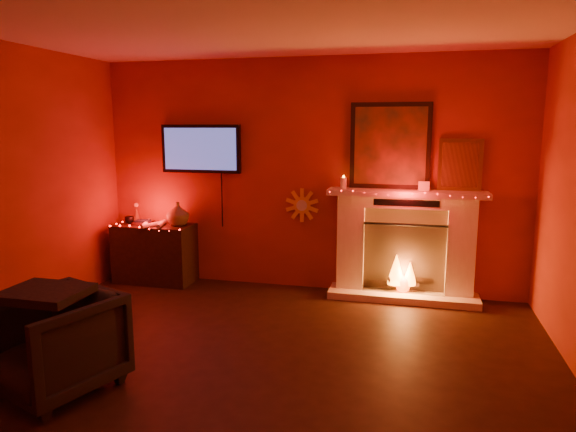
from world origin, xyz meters
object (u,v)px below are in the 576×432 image
tv (201,149)px  sunburst_clock (302,205)px  fireplace (404,235)px  armchair (54,343)px  console_table (156,250)px

tv → sunburst_clock: bearing=1.2°
fireplace → sunburst_clock: size_ratio=5.45×
armchair → sunburst_clock: bearing=86.9°
tv → console_table: tv is taller
fireplace → tv: fireplace is taller
fireplace → armchair: (-2.42, -2.75, -0.36)m
armchair → console_table: bearing=122.8°
tv → console_table: 1.38m
fireplace → armchair: size_ratio=2.72×
tv → console_table: bearing=-161.0°
tv → armchair: 3.09m
fireplace → armchair: bearing=-131.4°
sunburst_clock → fireplace: bearing=-4.4°
fireplace → tv: bearing=178.5°
tv → sunburst_clock: (1.25, 0.03, -0.65)m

